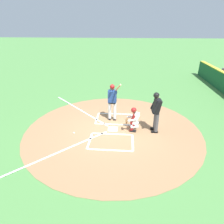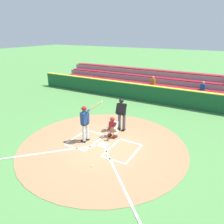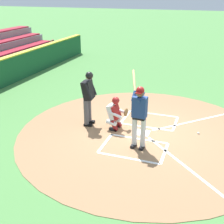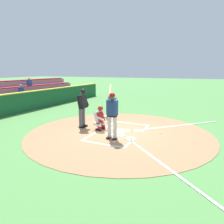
{
  "view_description": "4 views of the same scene",
  "coord_description": "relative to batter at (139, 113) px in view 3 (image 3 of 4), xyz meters",
  "views": [
    {
      "loc": [
        -7.77,
        -0.57,
        4.5
      ],
      "look_at": [
        -0.13,
        0.03,
        0.94
      ],
      "focal_mm": 30.83,
      "sensor_mm": 36.0,
      "label": 1
    },
    {
      "loc": [
        -4.77,
        7.57,
        5.17
      ],
      "look_at": [
        0.23,
        -1.3,
        1.24
      ],
      "focal_mm": 33.65,
      "sensor_mm": 36.0,
      "label": 2
    },
    {
      "loc": [
        8.4,
        1.93,
        4.33
      ],
      "look_at": [
        0.5,
        -0.87,
        0.82
      ],
      "focal_mm": 47.48,
      "sensor_mm": 36.0,
      "label": 3
    },
    {
      "loc": [
        8.13,
        3.41,
        2.73
      ],
      "look_at": [
        0.05,
        -0.32,
        0.9
      ],
      "focal_mm": 33.21,
      "sensor_mm": 36.0,
      "label": 4
    }
  ],
  "objects": [
    {
      "name": "ground_plane",
      "position": [
        -0.94,
        -0.09,
        -1.1
      ],
      "size": [
        120.0,
        120.0,
        0.0
      ],
      "primitive_type": "plane",
      "color": "#4C8442"
    },
    {
      "name": "baseball",
      "position": [
        -1.47,
        1.61,
        -1.06
      ],
      "size": [
        0.07,
        0.07,
        0.07
      ],
      "primitive_type": "sphere",
      "color": "white",
      "rests_on": "ground"
    },
    {
      "name": "home_plate_and_chalk",
      "position": [
        -0.94,
        0.79,
        -1.08
      ],
      "size": [
        7.93,
        4.91,
        0.01
      ],
      "color": "white",
      "rests_on": "dirt_circle"
    },
    {
      "name": "batter",
      "position": [
        0.0,
        0.0,
        0.0
      ],
      "size": [
        0.97,
        0.66,
        2.13
      ],
      "color": "silver",
      "rests_on": "ground"
    },
    {
      "name": "catcher",
      "position": [
        -0.96,
        -1.03,
        -0.51
      ],
      "size": [
        0.59,
        0.64,
        1.13
      ],
      "color": "black",
      "rests_on": "ground"
    },
    {
      "name": "dirt_circle",
      "position": [
        -0.94,
        -0.09,
        -1.09
      ],
      "size": [
        8.0,
        8.0,
        0.01
      ],
      "primitive_type": "cylinder",
      "color": "#99704C",
      "rests_on": "ground"
    },
    {
      "name": "plate_umpire",
      "position": [
        -0.97,
        -1.98,
        -0.02
      ],
      "size": [
        0.6,
        0.44,
        1.86
      ],
      "color": "#4C4C51",
      "rests_on": "ground"
    }
  ]
}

